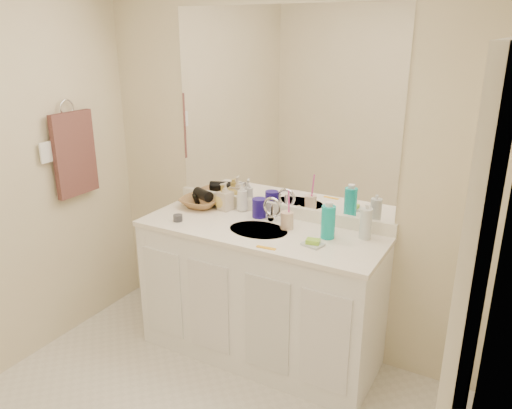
% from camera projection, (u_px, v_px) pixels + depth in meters
% --- Properties ---
extents(wall_back, '(2.60, 0.02, 2.40)m').
position_uv_depth(wall_back, '(281.00, 167.00, 3.14)').
color(wall_back, beige).
rests_on(wall_back, floor).
extents(wall_right, '(0.02, 2.60, 2.40)m').
position_uv_depth(wall_right, '(480.00, 321.00, 1.47)').
color(wall_right, beige).
rests_on(wall_right, floor).
extents(vanity_cabinet, '(1.50, 0.55, 0.85)m').
position_uv_depth(vanity_cabinet, '(260.00, 295.00, 3.17)').
color(vanity_cabinet, white).
rests_on(vanity_cabinet, floor).
extents(countertop, '(1.52, 0.57, 0.03)m').
position_uv_depth(countertop, '(260.00, 231.00, 3.03)').
color(countertop, white).
rests_on(countertop, vanity_cabinet).
extents(backsplash, '(1.52, 0.03, 0.08)m').
position_uv_depth(backsplash, '(279.00, 210.00, 3.22)').
color(backsplash, white).
rests_on(backsplash, countertop).
extents(sink_basin, '(0.37, 0.37, 0.02)m').
position_uv_depth(sink_basin, '(258.00, 232.00, 3.01)').
color(sink_basin, beige).
rests_on(sink_basin, countertop).
extents(faucet, '(0.02, 0.02, 0.11)m').
position_uv_depth(faucet, '(272.00, 212.00, 3.13)').
color(faucet, silver).
rests_on(faucet, countertop).
extents(mirror, '(1.48, 0.01, 1.20)m').
position_uv_depth(mirror, '(282.00, 110.00, 3.02)').
color(mirror, white).
rests_on(mirror, wall_back).
extents(blue_mug, '(0.12, 0.12, 0.12)m').
position_uv_depth(blue_mug, '(259.00, 208.00, 3.19)').
color(blue_mug, navy).
rests_on(blue_mug, countertop).
extents(tan_cup, '(0.10, 0.10, 0.10)m').
position_uv_depth(tan_cup, '(287.00, 220.00, 3.01)').
color(tan_cup, beige).
rests_on(tan_cup, countertop).
extents(toothbrush, '(0.02, 0.04, 0.20)m').
position_uv_depth(toothbrush, '(289.00, 205.00, 2.97)').
color(toothbrush, '#EE3EA9').
rests_on(toothbrush, tan_cup).
extents(mouthwash_bottle, '(0.09, 0.09, 0.19)m').
position_uv_depth(mouthwash_bottle, '(328.00, 222.00, 2.86)').
color(mouthwash_bottle, '#0EAFAD').
rests_on(mouthwash_bottle, countertop).
extents(clear_pump_bottle, '(0.08, 0.08, 0.18)m').
position_uv_depth(clear_pump_bottle, '(366.00, 224.00, 2.85)').
color(clear_pump_bottle, silver).
rests_on(clear_pump_bottle, countertop).
extents(soap_dish, '(0.13, 0.11, 0.01)m').
position_uv_depth(soap_dish, '(313.00, 244.00, 2.78)').
color(soap_dish, silver).
rests_on(soap_dish, countertop).
extents(green_soap, '(0.08, 0.07, 0.03)m').
position_uv_depth(green_soap, '(313.00, 242.00, 2.77)').
color(green_soap, '#8DCF32').
rests_on(green_soap, soap_dish).
extents(orange_comb, '(0.11, 0.03, 0.00)m').
position_uv_depth(orange_comb, '(266.00, 248.00, 2.75)').
color(orange_comb, yellow).
rests_on(orange_comb, countertop).
extents(dark_jar, '(0.06, 0.06, 0.04)m').
position_uv_depth(dark_jar, '(178.00, 218.00, 3.14)').
color(dark_jar, '#36373D').
rests_on(dark_jar, countertop).
extents(soap_bottle_white, '(0.10, 0.10, 0.20)m').
position_uv_depth(soap_bottle_white, '(242.00, 197.00, 3.29)').
color(soap_bottle_white, silver).
rests_on(soap_bottle_white, countertop).
extents(soap_bottle_cream, '(0.10, 0.10, 0.19)m').
position_uv_depth(soap_bottle_cream, '(225.00, 196.00, 3.31)').
color(soap_bottle_cream, beige).
rests_on(soap_bottle_cream, countertop).
extents(soap_bottle_yellow, '(0.14, 0.14, 0.17)m').
position_uv_depth(soap_bottle_yellow, '(224.00, 196.00, 3.33)').
color(soap_bottle_yellow, gold).
rests_on(soap_bottle_yellow, countertop).
extents(wicker_basket, '(0.28, 0.28, 0.07)m').
position_uv_depth(wicker_basket, '(201.00, 202.00, 3.39)').
color(wicker_basket, brown).
rests_on(wicker_basket, countertop).
extents(hair_dryer, '(0.16, 0.12, 0.07)m').
position_uv_depth(hair_dryer, '(203.00, 195.00, 3.36)').
color(hair_dryer, black).
rests_on(hair_dryer, wicker_basket).
extents(towel_ring, '(0.01, 0.11, 0.11)m').
position_uv_depth(towel_ring, '(67.00, 108.00, 3.18)').
color(towel_ring, silver).
rests_on(towel_ring, wall_left).
extents(hand_towel, '(0.04, 0.32, 0.55)m').
position_uv_depth(hand_towel, '(75.00, 154.00, 3.27)').
color(hand_towel, '#3F2422').
rests_on(hand_towel, towel_ring).
extents(switch_plate, '(0.01, 0.08, 0.13)m').
position_uv_depth(switch_plate, '(46.00, 152.00, 3.09)').
color(switch_plate, white).
rests_on(switch_plate, wall_left).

